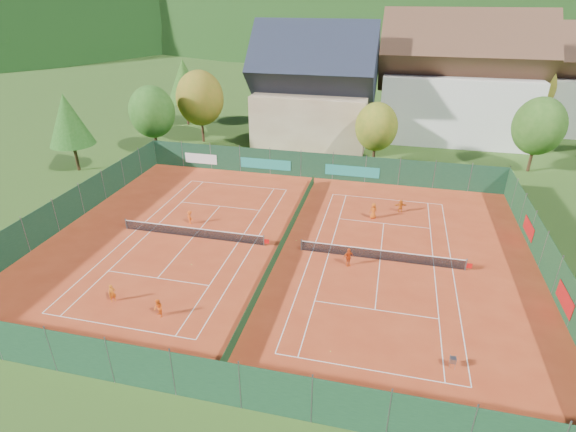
# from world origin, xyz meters

# --- Properties ---
(ground) EXTENTS (600.00, 600.00, 0.00)m
(ground) POSITION_xyz_m (0.00, 0.00, -0.02)
(ground) COLOR #294B17
(ground) RESTS_ON ground
(clay_pad) EXTENTS (40.00, 32.00, 0.01)m
(clay_pad) POSITION_xyz_m (0.00, 0.00, 0.01)
(clay_pad) COLOR #B03819
(clay_pad) RESTS_ON ground
(court_markings_left) EXTENTS (11.03, 23.83, 0.00)m
(court_markings_left) POSITION_xyz_m (-8.00, 0.00, 0.01)
(court_markings_left) COLOR white
(court_markings_left) RESTS_ON ground
(court_markings_right) EXTENTS (11.03, 23.83, 0.00)m
(court_markings_right) POSITION_xyz_m (8.00, 0.00, 0.01)
(court_markings_right) COLOR white
(court_markings_right) RESTS_ON ground
(tennis_net_left) EXTENTS (13.30, 0.10, 1.02)m
(tennis_net_left) POSITION_xyz_m (-7.85, 0.00, 0.51)
(tennis_net_left) COLOR #59595B
(tennis_net_left) RESTS_ON ground
(tennis_net_right) EXTENTS (13.30, 0.10, 1.02)m
(tennis_net_right) POSITION_xyz_m (8.15, 0.00, 0.51)
(tennis_net_right) COLOR #59595B
(tennis_net_right) RESTS_ON ground
(court_divider) EXTENTS (0.03, 28.80, 1.00)m
(court_divider) POSITION_xyz_m (0.00, 0.00, 0.50)
(court_divider) COLOR #153A1C
(court_divider) RESTS_ON ground
(fence_north) EXTENTS (40.00, 0.10, 3.00)m
(fence_north) POSITION_xyz_m (-0.46, 15.99, 1.47)
(fence_north) COLOR #143722
(fence_north) RESTS_ON ground
(fence_south) EXTENTS (40.00, 0.04, 3.00)m
(fence_south) POSITION_xyz_m (0.00, -16.00, 1.50)
(fence_south) COLOR #163D24
(fence_south) RESTS_ON ground
(fence_west) EXTENTS (0.04, 32.00, 3.00)m
(fence_west) POSITION_xyz_m (-20.00, 0.00, 1.50)
(fence_west) COLOR #133621
(fence_west) RESTS_ON ground
(fence_east) EXTENTS (0.09, 32.00, 3.00)m
(fence_east) POSITION_xyz_m (20.00, 0.05, 1.48)
(fence_east) COLOR #153B1F
(fence_east) RESTS_ON ground
(chalet) EXTENTS (16.20, 12.00, 16.00)m
(chalet) POSITION_xyz_m (-3.00, 30.00, 6.62)
(chalet) COLOR beige
(chalet) RESTS_ON ground
(hotel_block_a) EXTENTS (21.60, 11.00, 17.25)m
(hotel_block_a) POSITION_xyz_m (16.00, 36.00, 7.38)
(hotel_block_a) COLOR silver
(hotel_block_a) RESTS_ON ground
(hotel_block_b) EXTENTS (17.28, 10.00, 15.50)m
(hotel_block_b) POSITION_xyz_m (30.00, 44.00, 6.62)
(hotel_block_b) COLOR silver
(hotel_block_b) RESTS_ON ground
(tree_west_front) EXTENTS (5.72, 5.72, 8.69)m
(tree_west_front) POSITION_xyz_m (-22.00, 20.00, 5.39)
(tree_west_front) COLOR #442918
(tree_west_front) RESTS_ON ground
(tree_west_mid) EXTENTS (6.44, 6.44, 9.78)m
(tree_west_mid) POSITION_xyz_m (-18.00, 26.00, 6.07)
(tree_west_mid) COLOR #492C1A
(tree_west_mid) RESTS_ON ground
(tree_west_back) EXTENTS (5.60, 5.60, 10.00)m
(tree_west_back) POSITION_xyz_m (-24.00, 34.00, 6.74)
(tree_west_back) COLOR #49291A
(tree_west_back) RESTS_ON ground
(tree_center) EXTENTS (5.01, 5.01, 7.60)m
(tree_center) POSITION_xyz_m (6.00, 22.00, 4.72)
(tree_center) COLOR #412917
(tree_center) RESTS_ON ground
(tree_east_front) EXTENTS (5.72, 5.72, 8.69)m
(tree_east_front) POSITION_xyz_m (24.00, 24.00, 5.39)
(tree_east_front) COLOR #432A18
(tree_east_front) RESTS_ON ground
(tree_west_side) EXTENTS (5.04, 5.04, 9.00)m
(tree_west_side) POSITION_xyz_m (-28.00, 12.00, 6.06)
(tree_west_side) COLOR #402B17
(tree_west_side) RESTS_ON ground
(tree_east_back) EXTENTS (7.15, 7.15, 10.86)m
(tree_east_back) POSITION_xyz_m (26.00, 40.00, 6.74)
(tree_east_back) COLOR #4E2C1B
(tree_east_back) RESTS_ON ground
(mountain_backdrop) EXTENTS (820.00, 530.00, 242.00)m
(mountain_backdrop) POSITION_xyz_m (28.54, 233.48, -39.64)
(mountain_backdrop) COLOR black
(mountain_backdrop) RESTS_ON ground
(ball_hopper) EXTENTS (0.34, 0.34, 0.80)m
(ball_hopper) POSITION_xyz_m (12.55, -10.59, 0.56)
(ball_hopper) COLOR slate
(ball_hopper) RESTS_ON ground
(loose_ball_0) EXTENTS (0.07, 0.07, 0.07)m
(loose_ball_0) POSITION_xyz_m (-6.29, -4.14, 0.03)
(loose_ball_0) COLOR #CCD833
(loose_ball_0) RESTS_ON ground
(loose_ball_1) EXTENTS (0.07, 0.07, 0.07)m
(loose_ball_1) POSITION_xyz_m (5.66, -10.97, 0.03)
(loose_ball_1) COLOR #CCD833
(loose_ball_1) RESTS_ON ground
(loose_ball_2) EXTENTS (0.07, 0.07, 0.07)m
(loose_ball_2) POSITION_xyz_m (0.86, 1.43, 0.03)
(loose_ball_2) COLOR #CCD833
(loose_ball_2) RESTS_ON ground
(loose_ball_3) EXTENTS (0.07, 0.07, 0.07)m
(loose_ball_3) POSITION_xyz_m (-2.38, 6.12, 0.03)
(loose_ball_3) COLOR #CCD833
(loose_ball_3) RESTS_ON ground
(player_left_near) EXTENTS (0.56, 0.56, 1.31)m
(player_left_near) POSITION_xyz_m (-9.60, -9.59, 0.66)
(player_left_near) COLOR orange
(player_left_near) RESTS_ON ground
(player_left_mid) EXTENTS (0.83, 0.80, 1.35)m
(player_left_mid) POSITION_xyz_m (-5.73, -10.37, 0.67)
(player_left_mid) COLOR orange
(player_left_mid) RESTS_ON ground
(player_left_far) EXTENTS (0.96, 0.84, 1.28)m
(player_left_far) POSITION_xyz_m (-9.28, 2.32, 0.64)
(player_left_far) COLOR #F35715
(player_left_far) RESTS_ON ground
(player_right_near) EXTENTS (0.94, 0.85, 1.53)m
(player_right_near) POSITION_xyz_m (5.59, -1.41, 0.77)
(player_right_near) COLOR #D34712
(player_right_near) RESTS_ON ground
(player_right_far_a) EXTENTS (0.90, 0.80, 1.55)m
(player_right_far_a) POSITION_xyz_m (6.93, 7.26, 0.78)
(player_right_far_a) COLOR #CA5211
(player_right_far_a) RESTS_ON ground
(player_right_far_b) EXTENTS (1.23, 0.63, 1.27)m
(player_right_far_b) POSITION_xyz_m (9.40, 9.23, 0.63)
(player_right_far_b) COLOR orange
(player_right_far_b) RESTS_ON ground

